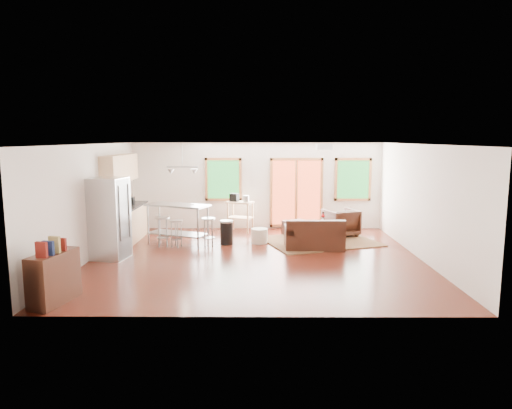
{
  "coord_description": "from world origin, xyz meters",
  "views": [
    {
      "loc": [
        0.06,
        -10.21,
        2.73
      ],
      "look_at": [
        0.0,
        0.3,
        1.2
      ],
      "focal_mm": 32.0,
      "sensor_mm": 36.0,
      "label": 1
    }
  ],
  "objects_px": {
    "coffee_table": "(318,227)",
    "island": "(178,217)",
    "rug": "(320,241)",
    "refrigerator": "(110,218)",
    "ottoman": "(296,229)",
    "kitchen_cart": "(240,206)",
    "armchair": "(341,221)",
    "loveseat": "(314,237)"
  },
  "relations": [
    {
      "from": "refrigerator",
      "to": "island",
      "type": "distance_m",
      "value": 1.93
    },
    {
      "from": "island",
      "to": "refrigerator",
      "type": "bearing_deg",
      "value": -132.27
    },
    {
      "from": "rug",
      "to": "refrigerator",
      "type": "height_order",
      "value": "refrigerator"
    },
    {
      "from": "loveseat",
      "to": "kitchen_cart",
      "type": "xyz_separation_m",
      "value": [
        -1.94,
        2.1,
        0.47
      ]
    },
    {
      "from": "armchair",
      "to": "rug",
      "type": "bearing_deg",
      "value": 25.53
    },
    {
      "from": "loveseat",
      "to": "island",
      "type": "xyz_separation_m",
      "value": [
        -3.48,
        0.51,
        0.41
      ]
    },
    {
      "from": "armchair",
      "to": "refrigerator",
      "type": "distance_m",
      "value": 6.2
    },
    {
      "from": "island",
      "to": "armchair",
      "type": "bearing_deg",
      "value": 12.57
    },
    {
      "from": "rug",
      "to": "coffee_table",
      "type": "xyz_separation_m",
      "value": [
        -0.01,
        0.33,
        0.32
      ]
    },
    {
      "from": "ottoman",
      "to": "island",
      "type": "height_order",
      "value": "island"
    },
    {
      "from": "ottoman",
      "to": "island",
      "type": "distance_m",
      "value": 3.35
    },
    {
      "from": "rug",
      "to": "kitchen_cart",
      "type": "relative_size",
      "value": 2.47
    },
    {
      "from": "loveseat",
      "to": "ottoman",
      "type": "height_order",
      "value": "loveseat"
    },
    {
      "from": "coffee_table",
      "to": "kitchen_cart",
      "type": "height_order",
      "value": "kitchen_cart"
    },
    {
      "from": "coffee_table",
      "to": "island",
      "type": "xyz_separation_m",
      "value": [
        -3.72,
        -0.61,
        0.39
      ]
    },
    {
      "from": "rug",
      "to": "island",
      "type": "height_order",
      "value": "island"
    },
    {
      "from": "loveseat",
      "to": "refrigerator",
      "type": "bearing_deg",
      "value": -169.49
    },
    {
      "from": "ottoman",
      "to": "coffee_table",
      "type": "bearing_deg",
      "value": -34.56
    },
    {
      "from": "ottoman",
      "to": "kitchen_cart",
      "type": "bearing_deg",
      "value": 159.6
    },
    {
      "from": "rug",
      "to": "kitchen_cart",
      "type": "height_order",
      "value": "kitchen_cart"
    },
    {
      "from": "rug",
      "to": "coffee_table",
      "type": "distance_m",
      "value": 0.46
    },
    {
      "from": "armchair",
      "to": "refrigerator",
      "type": "height_order",
      "value": "refrigerator"
    },
    {
      "from": "armchair",
      "to": "island",
      "type": "relative_size",
      "value": 0.48
    },
    {
      "from": "kitchen_cart",
      "to": "coffee_table",
      "type": "bearing_deg",
      "value": -24.35
    },
    {
      "from": "rug",
      "to": "coffee_table",
      "type": "relative_size",
      "value": 2.56
    },
    {
      "from": "kitchen_cart",
      "to": "loveseat",
      "type": "bearing_deg",
      "value": -47.34
    },
    {
      "from": "coffee_table",
      "to": "ottoman",
      "type": "relative_size",
      "value": 1.73
    },
    {
      "from": "coffee_table",
      "to": "kitchen_cart",
      "type": "bearing_deg",
      "value": 155.65
    },
    {
      "from": "ottoman",
      "to": "refrigerator",
      "type": "bearing_deg",
      "value": -151.58
    },
    {
      "from": "rug",
      "to": "kitchen_cart",
      "type": "xyz_separation_m",
      "value": [
        -2.19,
        1.32,
        0.76
      ]
    },
    {
      "from": "armchair",
      "to": "kitchen_cart",
      "type": "height_order",
      "value": "kitchen_cart"
    },
    {
      "from": "loveseat",
      "to": "refrigerator",
      "type": "xyz_separation_m",
      "value": [
        -4.77,
        -0.91,
        0.62
      ]
    },
    {
      "from": "ottoman",
      "to": "island",
      "type": "xyz_separation_m",
      "value": [
        -3.16,
        -0.99,
        0.51
      ]
    },
    {
      "from": "loveseat",
      "to": "kitchen_cart",
      "type": "height_order",
      "value": "kitchen_cart"
    },
    {
      "from": "ottoman",
      "to": "island",
      "type": "relative_size",
      "value": 0.35
    },
    {
      "from": "island",
      "to": "coffee_table",
      "type": "bearing_deg",
      "value": 9.26
    },
    {
      "from": "rug",
      "to": "coffee_table",
      "type": "bearing_deg",
      "value": 91.97
    },
    {
      "from": "coffee_table",
      "to": "kitchen_cart",
      "type": "distance_m",
      "value": 2.43
    },
    {
      "from": "loveseat",
      "to": "ottoman",
      "type": "xyz_separation_m",
      "value": [
        -0.31,
        1.5,
        -0.09
      ]
    },
    {
      "from": "rug",
      "to": "loveseat",
      "type": "relative_size",
      "value": 1.93
    },
    {
      "from": "kitchen_cart",
      "to": "island",
      "type": "bearing_deg",
      "value": -133.98
    },
    {
      "from": "coffee_table",
      "to": "armchair",
      "type": "height_order",
      "value": "armchair"
    }
  ]
}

